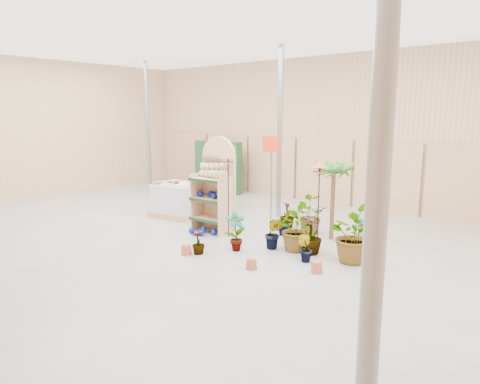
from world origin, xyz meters
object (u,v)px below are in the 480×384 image
(potted_plant_2, at_px, (294,228))
(bird_table_front, at_px, (228,158))
(pallet_stack, at_px, (177,200))
(display_shelf, at_px, (216,188))

(potted_plant_2, bearing_deg, bird_table_front, -174.77)
(potted_plant_2, bearing_deg, pallet_stack, 173.09)
(display_shelf, distance_m, potted_plant_2, 2.33)
(display_shelf, bearing_deg, potted_plant_2, -6.43)
(pallet_stack, relative_size, bird_table_front, 0.70)
(pallet_stack, height_order, potted_plant_2, same)
(display_shelf, relative_size, potted_plant_2, 2.43)
(pallet_stack, relative_size, potted_plant_2, 1.47)
(pallet_stack, bearing_deg, display_shelf, -18.19)
(bird_table_front, bearing_deg, pallet_stack, 165.18)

